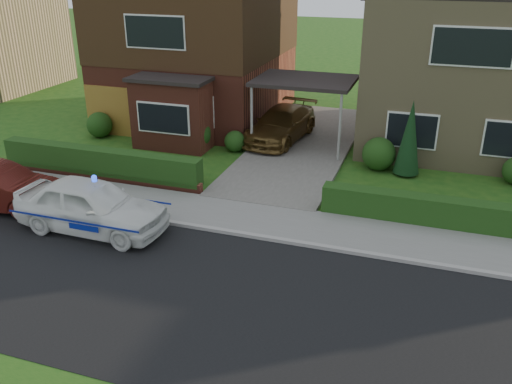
% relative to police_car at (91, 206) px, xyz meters
% --- Properties ---
extents(ground, '(120.00, 120.00, 0.00)m').
position_rel_police_car_xyz_m(ground, '(3.85, -2.07, -0.75)').
color(ground, '#1C4D14').
rests_on(ground, ground).
extents(road, '(60.00, 6.00, 0.02)m').
position_rel_police_car_xyz_m(road, '(3.85, -2.07, -0.75)').
color(road, black).
rests_on(road, ground).
extents(kerb, '(60.00, 0.16, 0.12)m').
position_rel_police_car_xyz_m(kerb, '(3.85, 0.98, -0.69)').
color(kerb, '#9E9993').
rests_on(kerb, ground).
extents(sidewalk, '(60.00, 2.00, 0.10)m').
position_rel_police_car_xyz_m(sidewalk, '(3.85, 2.03, -0.70)').
color(sidewalk, slate).
rests_on(sidewalk, ground).
extents(driveway, '(3.80, 12.00, 0.12)m').
position_rel_police_car_xyz_m(driveway, '(3.85, 8.93, -0.69)').
color(driveway, '#666059').
rests_on(driveway, ground).
extents(house_left, '(7.50, 9.53, 7.25)m').
position_rel_police_car_xyz_m(house_left, '(-1.94, 11.83, 3.06)').
color(house_left, brown).
rests_on(house_left, ground).
extents(house_right, '(7.50, 8.06, 7.25)m').
position_rel_police_car_xyz_m(house_right, '(9.65, 11.92, 2.92)').
color(house_right, tan).
rests_on(house_right, ground).
extents(carport_link, '(3.80, 3.00, 2.77)m').
position_rel_police_car_xyz_m(carport_link, '(3.85, 8.88, 1.91)').
color(carport_link, black).
rests_on(carport_link, ground).
extents(garage_door, '(2.20, 0.10, 2.10)m').
position_rel_police_car_xyz_m(garage_door, '(-4.40, 7.89, 0.30)').
color(garage_door, brown).
rests_on(garage_door, ground).
extents(dwarf_wall, '(7.70, 0.25, 0.36)m').
position_rel_police_car_xyz_m(dwarf_wall, '(-1.95, 3.23, -0.57)').
color(dwarf_wall, brown).
rests_on(dwarf_wall, ground).
extents(hedge_left, '(7.50, 0.55, 0.90)m').
position_rel_police_car_xyz_m(hedge_left, '(-1.95, 3.38, -0.75)').
color(hedge_left, '#113711').
rests_on(hedge_left, ground).
extents(hedge_right, '(7.50, 0.55, 0.80)m').
position_rel_police_car_xyz_m(hedge_right, '(9.65, 3.28, -0.75)').
color(hedge_right, '#113711').
rests_on(hedge_right, ground).
extents(shrub_left_far, '(1.08, 1.08, 1.08)m').
position_rel_police_car_xyz_m(shrub_left_far, '(-4.65, 7.43, -0.21)').
color(shrub_left_far, '#113711').
rests_on(shrub_left_far, ground).
extents(shrub_left_mid, '(1.32, 1.32, 1.32)m').
position_rel_police_car_xyz_m(shrub_left_mid, '(-0.15, 7.23, -0.09)').
color(shrub_left_mid, '#113711').
rests_on(shrub_left_mid, ground).
extents(shrub_left_near, '(0.84, 0.84, 0.84)m').
position_rel_police_car_xyz_m(shrub_left_near, '(1.45, 7.53, -0.33)').
color(shrub_left_near, '#113711').
rests_on(shrub_left_near, ground).
extents(shrub_right_near, '(1.20, 1.20, 1.20)m').
position_rel_police_car_xyz_m(shrub_right_near, '(7.05, 7.33, -0.15)').
color(shrub_right_near, '#113711').
rests_on(shrub_right_near, ground).
extents(conifer_a, '(0.90, 0.90, 2.60)m').
position_rel_police_car_xyz_m(conifer_a, '(8.05, 7.13, 0.55)').
color(conifer_a, black).
rests_on(conifer_a, ground).
extents(police_car, '(4.02, 4.41, 1.66)m').
position_rel_police_car_xyz_m(police_car, '(0.00, 0.00, 0.00)').
color(police_car, white).
rests_on(police_car, ground).
extents(driveway_car, '(2.34, 4.67, 1.30)m').
position_rel_police_car_xyz_m(driveway_car, '(2.85, 9.23, 0.03)').
color(driveway_car, brown).
rests_on(driveway_car, driveway).
extents(potted_plant_a, '(0.42, 0.31, 0.73)m').
position_rel_police_car_xyz_m(potted_plant_a, '(-4.96, 4.43, -0.38)').
color(potted_plant_a, gray).
rests_on(potted_plant_a, ground).
extents(potted_plant_b, '(0.50, 0.47, 0.72)m').
position_rel_police_car_xyz_m(potted_plant_b, '(-1.93, 6.93, -0.38)').
color(potted_plant_b, gray).
rests_on(potted_plant_b, ground).
extents(potted_plant_c, '(0.59, 0.59, 0.76)m').
position_rel_police_car_xyz_m(potted_plant_c, '(1.18, 4.29, -0.37)').
color(potted_plant_c, gray).
rests_on(potted_plant_c, ground).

